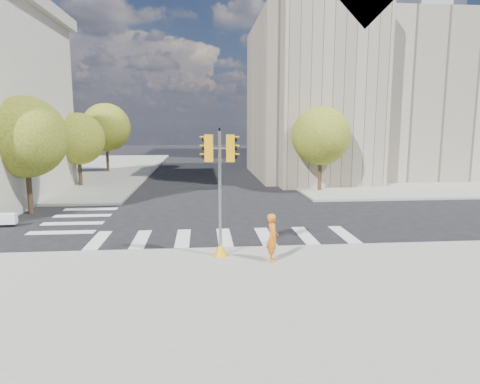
{
  "coord_description": "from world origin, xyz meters",
  "views": [
    {
      "loc": [
        -1.06,
        -20.16,
        4.93
      ],
      "look_at": [
        0.54,
        -2.58,
        2.1
      ],
      "focal_mm": 32.0,
      "sensor_mm": 36.0,
      "label": 1
    }
  ],
  "objects_px": {
    "traffic_signal": "(220,203)",
    "photographer": "(272,237)",
    "lamp_near": "(313,128)",
    "lamp_far": "(281,127)"
  },
  "relations": [
    {
      "from": "lamp_near",
      "to": "traffic_signal",
      "type": "height_order",
      "value": "lamp_near"
    },
    {
      "from": "traffic_signal",
      "to": "photographer",
      "type": "bearing_deg",
      "value": -16.3
    },
    {
      "from": "lamp_far",
      "to": "photographer",
      "type": "height_order",
      "value": "lamp_far"
    },
    {
      "from": "lamp_near",
      "to": "photographer",
      "type": "xyz_separation_m",
      "value": [
        -6.62,
        -19.84,
        -3.58
      ]
    },
    {
      "from": "lamp_near",
      "to": "lamp_far",
      "type": "xyz_separation_m",
      "value": [
        0.0,
        14.0,
        0.0
      ]
    },
    {
      "from": "lamp_near",
      "to": "photographer",
      "type": "height_order",
      "value": "lamp_near"
    },
    {
      "from": "traffic_signal",
      "to": "lamp_far",
      "type": "bearing_deg",
      "value": 80.91
    },
    {
      "from": "lamp_near",
      "to": "traffic_signal",
      "type": "bearing_deg",
      "value": -113.73
    },
    {
      "from": "lamp_far",
      "to": "traffic_signal",
      "type": "bearing_deg",
      "value": -104.25
    },
    {
      "from": "lamp_near",
      "to": "lamp_far",
      "type": "height_order",
      "value": "same"
    }
  ]
}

